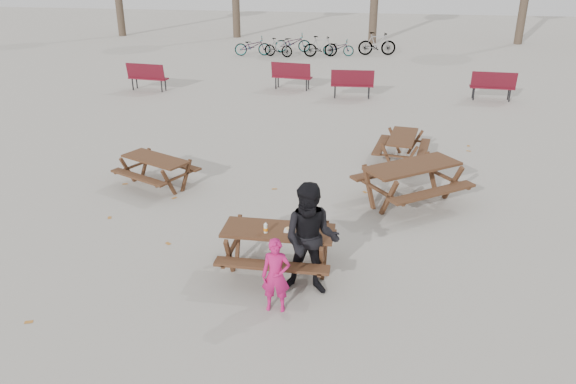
# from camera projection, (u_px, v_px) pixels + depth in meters

# --- Properties ---
(ground) EXTENTS (80.00, 80.00, 0.00)m
(ground) POSITION_uv_depth(u_px,v_px,m) (279.00, 270.00, 9.37)
(ground) COLOR gray
(ground) RESTS_ON ground
(main_picnic_table) EXTENTS (1.80, 1.45, 0.78)m
(main_picnic_table) POSITION_uv_depth(u_px,v_px,m) (278.00, 240.00, 9.13)
(main_picnic_table) COLOR #3C1F15
(main_picnic_table) RESTS_ON ground
(food_tray) EXTENTS (0.18, 0.11, 0.03)m
(food_tray) POSITION_uv_depth(u_px,v_px,m) (290.00, 231.00, 8.97)
(food_tray) COLOR white
(food_tray) RESTS_ON main_picnic_table
(bread_roll) EXTENTS (0.14, 0.06, 0.05)m
(bread_roll) POSITION_uv_depth(u_px,v_px,m) (290.00, 228.00, 8.96)
(bread_roll) COLOR tan
(bread_roll) RESTS_ON food_tray
(soda_bottle) EXTENTS (0.07, 0.07, 0.17)m
(soda_bottle) POSITION_uv_depth(u_px,v_px,m) (266.00, 229.00, 8.92)
(soda_bottle) COLOR silver
(soda_bottle) RESTS_ON main_picnic_table
(child) EXTENTS (0.44, 0.30, 1.16)m
(child) POSITION_uv_depth(u_px,v_px,m) (276.00, 276.00, 8.15)
(child) COLOR #BA1760
(child) RESTS_ON ground
(adult) EXTENTS (0.89, 0.70, 1.81)m
(adult) POSITION_uv_depth(u_px,v_px,m) (311.00, 240.00, 8.46)
(adult) COLOR black
(adult) RESTS_ON ground
(picnic_table_east) EXTENTS (2.57, 2.50, 0.86)m
(picnic_table_east) POSITION_uv_depth(u_px,v_px,m) (411.00, 184.00, 11.66)
(picnic_table_east) COLOR #3C1F15
(picnic_table_east) RESTS_ON ground
(picnic_table_north) EXTENTS (1.96, 1.82, 0.68)m
(picnic_table_north) POSITION_uv_depth(u_px,v_px,m) (157.00, 172.00, 12.53)
(picnic_table_north) COLOR #3C1F15
(picnic_table_north) RESTS_ON ground
(picnic_table_far) EXTENTS (1.49, 1.74, 0.68)m
(picnic_table_far) POSITION_uv_depth(u_px,v_px,m) (402.00, 149.00, 13.97)
(picnic_table_far) COLOR #3C1F15
(picnic_table_far) RESTS_ON ground
(park_bench_row) EXTENTS (14.02, 1.71, 1.03)m
(park_bench_row) POSITION_uv_depth(u_px,v_px,m) (318.00, 80.00, 20.35)
(park_bench_row) COLOR maroon
(park_bench_row) RESTS_ON ground
(bicycle_row) EXTENTS (7.95, 2.28, 1.11)m
(bicycle_row) POSITION_uv_depth(u_px,v_px,m) (311.00, 45.00, 27.75)
(bicycle_row) COLOR black
(bicycle_row) RESTS_ON ground
(fallen_leaves) EXTENTS (11.00, 11.00, 0.01)m
(fallen_leaves) POSITION_uv_depth(u_px,v_px,m) (323.00, 209.00, 11.56)
(fallen_leaves) COLOR #A96928
(fallen_leaves) RESTS_ON ground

